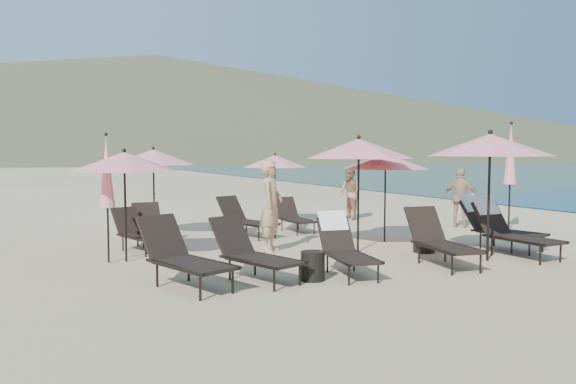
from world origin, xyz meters
name	(u,v)px	position (x,y,z in m)	size (l,w,h in m)	color
ground	(418,263)	(0.00, 0.00, 0.00)	(800.00, 800.00, 0.00)	#D6BA8C
volcanic_headland	(176,109)	(71.37, 302.62, 26.49)	(690.00, 690.00, 55.00)	brown
lounger_0	(183,255)	(-4.33, 0.02, 0.48)	(1.21, 1.90, 1.02)	black
lounger_1	(253,252)	(-3.22, 0.00, 0.45)	(1.13, 1.78, 0.96)	black
lounger_2	(344,245)	(-1.67, -0.19, 0.47)	(0.82, 1.66, 0.99)	black
lounger_3	(440,240)	(0.22, -0.34, 0.46)	(0.91, 1.79, 0.99)	black
lounger_4	(509,228)	(2.06, -0.17, 0.54)	(0.74, 1.84, 1.13)	black
lounger_5	(495,223)	(2.46, 0.60, 0.52)	(1.05, 1.86, 1.10)	black
lounger_6	(151,228)	(-4.03, 3.73, 0.43)	(0.62, 1.59, 0.91)	black
lounger_7	(139,231)	(-4.36, 3.44, 0.40)	(1.00, 1.59, 0.86)	black
lounger_8	(245,218)	(-1.69, 4.34, 0.44)	(1.14, 1.75, 0.94)	black
lounger_9	(294,216)	(-0.27, 4.62, 0.39)	(0.58, 1.47, 0.84)	black
umbrella_open_0	(124,162)	(-4.77, 2.39, 1.84)	(1.93, 1.93, 2.08)	black
umbrella_open_1	(359,149)	(-0.34, 1.48, 2.08)	(2.19, 2.19, 2.35)	black
umbrella_open_2	(385,161)	(0.84, 2.23, 1.81)	(1.90, 1.90, 2.05)	black
umbrella_open_3	(153,157)	(-3.68, 5.10, 1.90)	(1.99, 1.99, 2.14)	black
umbrella_open_4	(275,161)	(-0.10, 6.16, 1.76)	(1.85, 1.85, 1.99)	black
umbrella_open_5	(490,145)	(1.29, -0.39, 2.14)	(2.25, 2.25, 2.42)	black
umbrella_closed_0	(511,155)	(4.83, 2.43, 1.94)	(0.33, 0.33, 2.79)	black
umbrella_closed_1	(107,172)	(-5.08, 2.43, 1.64)	(0.28, 0.28, 2.36)	black
side_table_0	(313,266)	(-2.39, -0.43, 0.23)	(0.38, 0.38, 0.46)	black
side_table_1	(424,242)	(0.81, 0.83, 0.21)	(0.43, 0.43, 0.41)	black
beachgoer_a	(271,206)	(-1.94, 2.21, 0.93)	(0.68, 0.45, 1.87)	tan
beachgoer_b	(350,193)	(2.38, 6.23, 0.79)	(0.77, 0.60, 1.58)	#9C6F50
beachgoer_c	(461,197)	(4.14, 3.45, 0.81)	(0.94, 0.39, 1.61)	tan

